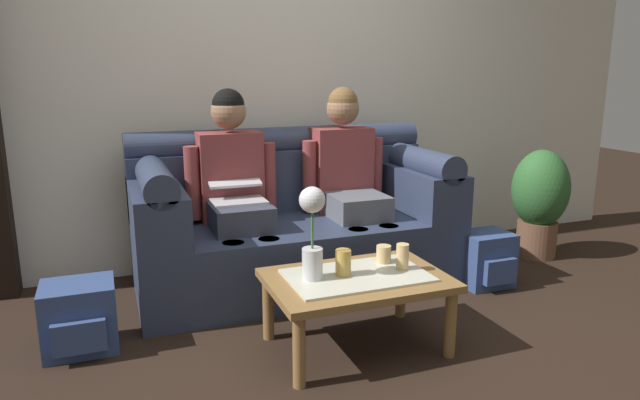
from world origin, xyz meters
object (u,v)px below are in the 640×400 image
person_right (348,176)px  backpack_left (80,318)px  cup_far_center (402,257)px  backpack_right (486,259)px  couch (294,224)px  person_left (234,185)px  coffee_table (357,286)px  cup_near_right (384,254)px  flower_vase (312,228)px  cup_near_left (343,263)px  potted_plant (540,198)px

person_right → backpack_left: 1.77m
cup_far_center → backpack_right: bearing=28.7°
couch → person_left: person_left is taller
coffee_table → cup_near_right: bearing=29.2°
cup_near_right → person_left: bearing=123.7°
person_left → person_right: (0.74, 0.00, 0.00)m
backpack_left → cup_far_center: bearing=-17.2°
couch → flower_vase: 1.00m
backpack_left → person_left: bearing=29.9°
cup_near_right → backpack_right: bearing=21.3°
couch → flower_vase: couch is taller
couch → person_right: bearing=-0.2°
person_right → cup_far_center: (-0.13, -0.97, -0.22)m
flower_vase → cup_near_left: bearing=-3.2°
backpack_right → backpack_left: 2.36m
coffee_table → cup_far_center: bearing=-2.6°
backpack_right → cup_near_right: bearing=-158.7°
person_right → coffee_table: bearing=-111.1°
cup_near_left → backpack_right: bearing=21.0°
coffee_table → flower_vase: 0.37m
cup_near_left → potted_plant: 2.03m
backpack_right → person_right: bearing=145.5°
flower_vase → coffee_table: bearing=-6.1°
cup_far_center → couch: bearing=103.7°
person_right → cup_far_center: size_ratio=9.61×
couch → coffee_table: couch is taller
couch → cup_near_right: size_ratio=22.21×
flower_vase → potted_plant: (2.02, 0.78, -0.19)m
cup_near_left → backpack_right: 1.28m
couch → cup_near_right: couch is taller
backpack_right → backpack_left: (-2.36, -0.01, -0.00)m
person_left → cup_near_left: 1.02m
potted_plant → cup_near_right: bearing=-156.5°
cup_near_left → backpack_right: size_ratio=0.37×
cup_near_left → potted_plant: bearing=23.0°
flower_vase → cup_far_center: 0.49m
coffee_table → cup_near_left: size_ratio=6.78×
cup_near_right → flower_vase: bearing=-168.2°
person_left → coffee_table: (0.37, -0.96, -0.34)m
couch → potted_plant: size_ratio=2.50×
flower_vase → person_left: bearing=99.2°
couch → backpack_left: (-1.26, -0.51, -0.21)m
person_left → cup_near_left: person_left is taller
backpack_left → person_right: bearing=17.4°
potted_plant → cup_near_left: bearing=-157.0°
coffee_table → cup_far_center: size_ratio=6.70×
cup_near_right → cup_far_center: (0.04, -0.12, 0.02)m
flower_vase → cup_near_right: 0.47m
flower_vase → cup_near_right: size_ratio=5.00×
flower_vase → backpack_right: (1.32, 0.44, -0.45)m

